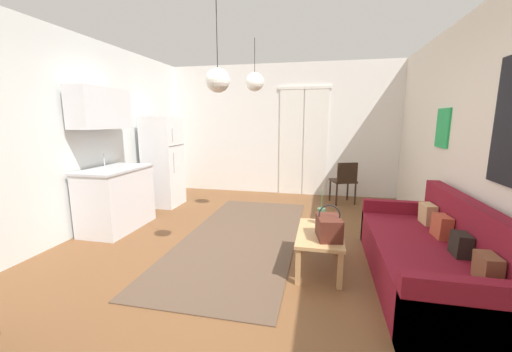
% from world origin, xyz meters
% --- Properties ---
extents(ground_plane, '(5.33, 7.33, 0.10)m').
position_xyz_m(ground_plane, '(0.00, 0.00, -0.05)').
color(ground_plane, brown).
extents(wall_back, '(4.93, 0.13, 2.70)m').
position_xyz_m(wall_back, '(0.02, 3.42, 1.34)').
color(wall_back, white).
rests_on(wall_back, ground_plane).
extents(wall_right, '(0.12, 6.93, 2.70)m').
position_xyz_m(wall_right, '(2.41, -0.00, 1.35)').
color(wall_right, silver).
rests_on(wall_right, ground_plane).
extents(wall_left, '(0.12, 6.93, 2.70)m').
position_xyz_m(wall_left, '(-2.41, 0.00, 1.35)').
color(wall_left, silver).
rests_on(wall_left, ground_plane).
extents(area_rug, '(1.47, 3.46, 0.01)m').
position_xyz_m(area_rug, '(-0.15, 0.74, 0.01)').
color(area_rug, brown).
rests_on(area_rug, ground_plane).
extents(couch, '(0.89, 2.08, 0.83)m').
position_xyz_m(couch, '(1.95, -0.03, 0.26)').
color(couch, maroon).
rests_on(couch, ground_plane).
extents(coffee_table, '(0.47, 0.86, 0.40)m').
position_xyz_m(coffee_table, '(0.89, 0.06, 0.34)').
color(coffee_table, tan).
rests_on(coffee_table, ground_plane).
extents(bamboo_vase, '(0.09, 0.09, 0.40)m').
position_xyz_m(bamboo_vase, '(0.89, 0.33, 0.50)').
color(bamboo_vase, '#47704C').
rests_on(bamboo_vase, coffee_table).
extents(handbag, '(0.27, 0.37, 0.34)m').
position_xyz_m(handbag, '(0.97, -0.08, 0.51)').
color(handbag, '#512319').
rests_on(handbag, coffee_table).
extents(refrigerator, '(0.59, 0.60, 1.63)m').
position_xyz_m(refrigerator, '(-1.96, 1.97, 0.81)').
color(refrigerator, white).
rests_on(refrigerator, ground_plane).
extents(kitchen_counter, '(0.62, 1.06, 2.00)m').
position_xyz_m(kitchen_counter, '(-2.04, 0.68, 0.75)').
color(kitchen_counter, silver).
rests_on(kitchen_counter, ground_plane).
extents(accent_chair, '(0.53, 0.52, 0.80)m').
position_xyz_m(accent_chair, '(1.30, 2.75, 0.46)').
color(accent_chair, black).
rests_on(accent_chair, ground_plane).
extents(pendant_lamp_near, '(0.23, 0.23, 0.89)m').
position_xyz_m(pendant_lamp_near, '(-0.10, -0.25, 1.93)').
color(pendant_lamp_near, black).
extents(pendant_lamp_far, '(0.27, 0.27, 0.73)m').
position_xyz_m(pendant_lamp_far, '(-0.12, 1.40, 2.11)').
color(pendant_lamp_far, black).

